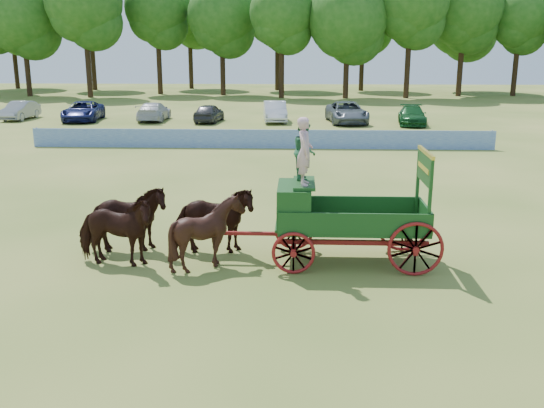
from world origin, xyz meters
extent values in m
plane|color=#A59B4A|center=(0.00, 0.00, 0.00)|extent=(160.00, 160.00, 0.00)
imported|color=#33130E|center=(-3.55, -1.10, 0.93)|extent=(2.32, 1.29, 1.86)
imported|color=#33130E|center=(-3.55, 0.00, 0.93)|extent=(2.36, 1.40, 1.86)
imported|color=#33130E|center=(-1.15, -1.10, 0.93)|extent=(1.88, 1.72, 1.87)
imported|color=#33130E|center=(-1.15, 0.00, 0.93)|extent=(2.28, 1.18, 1.86)
cube|color=maroon|center=(1.05, -0.55, 0.60)|extent=(0.12, 2.00, 0.12)
cube|color=maroon|center=(4.05, -0.55, 0.60)|extent=(0.12, 2.00, 0.12)
cube|color=maroon|center=(2.55, -1.10, 0.72)|extent=(3.80, 0.10, 0.12)
cube|color=maroon|center=(2.55, 0.00, 0.72)|extent=(3.80, 0.10, 0.12)
cube|color=maroon|center=(0.15, -0.55, 0.75)|extent=(2.80, 0.09, 0.09)
cube|color=#18491C|center=(2.55, -0.55, 1.00)|extent=(3.80, 1.80, 0.10)
cube|color=#18491C|center=(2.55, -1.43, 1.30)|extent=(3.80, 0.06, 0.55)
cube|color=#18491C|center=(2.55, 0.33, 1.30)|extent=(3.80, 0.06, 0.55)
cube|color=#18491C|center=(4.43, -0.55, 1.30)|extent=(0.06, 1.80, 0.55)
cube|color=#18491C|center=(1.05, -0.55, 1.55)|extent=(0.85, 1.70, 1.05)
cube|color=#18491C|center=(1.30, -0.55, 2.12)|extent=(0.55, 1.50, 0.08)
cube|color=#18491C|center=(0.67, -0.55, 1.35)|extent=(0.10, 1.60, 0.65)
cube|color=#18491C|center=(0.85, -0.55, 1.05)|extent=(0.55, 1.60, 0.06)
cube|color=#18491C|center=(4.35, -1.35, 1.95)|extent=(0.08, 0.08, 1.80)
cube|color=#18491C|center=(4.35, 0.25, 1.95)|extent=(0.08, 0.08, 1.80)
cube|color=#18491C|center=(4.35, -0.55, 2.55)|extent=(0.07, 1.75, 0.75)
cube|color=gold|center=(4.35, -0.55, 2.95)|extent=(0.08, 1.80, 0.09)
cube|color=gold|center=(4.31, -0.55, 2.55)|extent=(0.02, 1.30, 0.12)
torus|color=maroon|center=(1.05, -1.50, 0.55)|extent=(1.09, 0.09, 1.09)
torus|color=maroon|center=(1.05, 0.40, 0.55)|extent=(1.09, 0.09, 1.09)
torus|color=maroon|center=(4.05, -1.50, 0.70)|extent=(1.39, 0.09, 1.39)
torus|color=maroon|center=(4.05, 0.40, 0.70)|extent=(1.39, 0.09, 1.39)
imported|color=#D7A4B1|center=(1.30, -0.90, 3.01)|extent=(0.41, 0.62, 1.69)
imported|color=#24623A|center=(1.30, -0.20, 2.90)|extent=(0.56, 0.72, 1.49)
cube|color=#1F48AA|center=(-1.00, 18.00, 0.53)|extent=(26.00, 0.08, 1.05)
imported|color=gray|center=(-20.79, 31.16, 0.71)|extent=(1.59, 4.34, 1.42)
imported|color=navy|center=(-15.52, 30.50, 0.75)|extent=(3.07, 5.62, 1.49)
imported|color=silver|center=(-10.11, 30.90, 0.70)|extent=(2.08, 4.90, 1.41)
imported|color=#333338|center=(-5.69, 30.09, 0.70)|extent=(2.07, 4.24, 1.39)
imported|color=silver|center=(-0.71, 30.56, 0.78)|extent=(2.07, 4.84, 1.55)
imported|color=slate|center=(4.71, 30.08, 0.79)|extent=(3.16, 5.94, 1.59)
imported|color=#144C1E|center=(9.40, 29.13, 0.68)|extent=(2.46, 4.88, 1.36)
cylinder|color=#382314|center=(-30.31, 54.44, 2.49)|extent=(0.60, 0.60, 4.98)
sphere|color=#1B5015|center=(-30.31, 54.44, 9.18)|extent=(8.52, 8.52, 8.52)
cylinder|color=#382314|center=(-22.67, 53.06, 2.84)|extent=(0.60, 0.60, 5.68)
sphere|color=#1B5015|center=(-22.67, 53.06, 10.46)|extent=(8.43, 8.43, 8.43)
cylinder|color=#382314|center=(-15.82, 58.44, 2.75)|extent=(0.60, 0.60, 5.50)
sphere|color=#1B5015|center=(-15.82, 58.44, 10.13)|extent=(7.52, 7.52, 7.52)
cylinder|color=#382314|center=(-7.99, 57.25, 2.47)|extent=(0.60, 0.60, 4.94)
sphere|color=#1B5015|center=(-7.99, 57.25, 9.10)|extent=(7.97, 7.97, 7.97)
cylinder|color=#382314|center=(-0.91, 53.35, 2.51)|extent=(0.60, 0.60, 5.03)
sphere|color=#1B5015|center=(-0.91, 53.35, 9.26)|extent=(7.07, 7.07, 7.07)
cylinder|color=#382314|center=(6.26, 53.09, 2.34)|extent=(0.60, 0.60, 4.68)
sphere|color=#1B5015|center=(6.26, 53.09, 8.63)|extent=(8.71, 8.71, 8.71)
cylinder|color=#382314|center=(13.09, 53.78, 2.85)|extent=(0.60, 0.60, 5.70)
sphere|color=#1B5015|center=(13.09, 53.78, 10.50)|extent=(8.27, 8.27, 8.27)
cylinder|color=#382314|center=(19.66, 56.76, 2.70)|extent=(0.60, 0.60, 5.39)
sphere|color=#1B5015|center=(19.66, 56.76, 9.93)|extent=(8.44, 8.44, 8.44)
cylinder|color=#382314|center=(26.20, 57.58, 2.46)|extent=(0.60, 0.60, 4.93)
sphere|color=#1B5015|center=(26.20, 57.58, 9.07)|extent=(6.84, 6.84, 6.84)
cylinder|color=#382314|center=(-38.00, 67.98, 2.78)|extent=(0.60, 0.60, 5.56)
sphere|color=#1B5015|center=(-38.00, 67.98, 10.25)|extent=(9.98, 9.98, 9.98)
cylinder|color=#382314|center=(-26.30, 65.57, 3.00)|extent=(0.60, 0.60, 6.01)
sphere|color=#1B5015|center=(-26.30, 65.57, 11.06)|extent=(8.29, 8.29, 8.29)
cylinder|color=#382314|center=(-13.80, 68.61, 2.94)|extent=(0.60, 0.60, 5.87)
sphere|color=#1B5015|center=(-13.80, 68.61, 10.82)|extent=(8.83, 8.83, 8.83)
cylinder|color=#382314|center=(-1.84, 66.06, 2.82)|extent=(0.60, 0.60, 5.64)
sphere|color=#1B5015|center=(-1.84, 66.06, 10.39)|extent=(8.79, 8.79, 8.79)
cylinder|color=#382314|center=(9.21, 65.69, 2.62)|extent=(0.60, 0.60, 5.24)
sphere|color=#1B5015|center=(9.21, 65.69, 9.65)|extent=(8.35, 8.35, 8.35)
cylinder|color=#382314|center=(21.63, 64.69, 2.46)|extent=(0.60, 0.60, 4.93)
sphere|color=#1B5015|center=(21.63, 64.69, 9.08)|extent=(9.39, 9.39, 9.39)
camera|label=1|loc=(1.17, -15.75, 5.50)|focal=40.00mm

